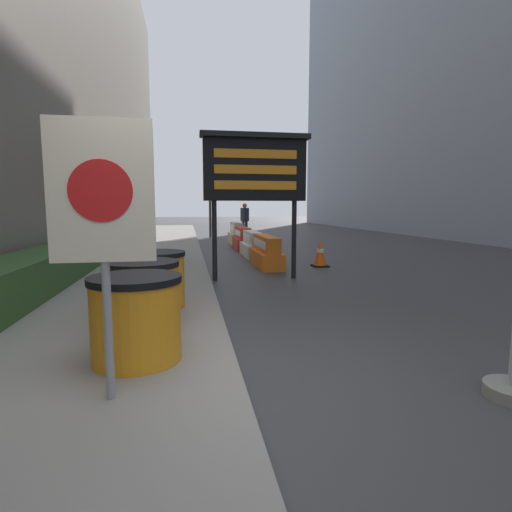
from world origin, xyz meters
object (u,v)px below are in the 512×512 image
Objects in this scene: traffic_cone_near at (320,253)px; pedestrian_worker at (245,217)px; barrel_drum_foreground at (136,318)px; jersey_barrier_orange_near at (266,253)px; barrel_drum_back at (156,279)px; jersey_barrier_red_striped at (243,240)px; barrel_drum_middle at (143,295)px; jersey_barrier_cream at (236,235)px; jersey_barrier_white at (252,245)px; message_board at (255,170)px; traffic_light_near_curb at (210,170)px; warning_sign at (102,209)px.

traffic_cone_near is 0.42× the size of pedestrian_worker.
jersey_barrier_orange_near is (2.42, 6.27, -0.18)m from barrel_drum_foreground.
traffic_cone_near is (3.73, 4.10, -0.18)m from barrel_drum_back.
barrel_drum_back is 5.55m from traffic_cone_near.
traffic_cone_near is at bearing -73.66° from jersey_barrier_red_striped.
barrel_drum_middle is 0.48× the size of jersey_barrier_cream.
message_board is at bearing -98.44° from jersey_barrier_white.
barrel_drum_back reaches higher than jersey_barrier_white.
jersey_barrier_red_striped reaches higher than traffic_cone_near.
barrel_drum_middle is 15.63m from traffic_light_near_curb.
traffic_light_near_curb is (1.56, 14.34, 2.75)m from barrel_drum_back.
barrel_drum_foreground is 1.00× the size of barrel_drum_middle.
traffic_light_near_curb is (-0.25, 11.73, 1.02)m from message_board.
jersey_barrier_white is 2.09m from jersey_barrier_red_striped.
warning_sign is at bearing -109.80° from jersey_barrier_orange_near.
jersey_barrier_red_striped is at bearing 77.44° from warning_sign.
jersey_barrier_red_striped is at bearing -81.64° from traffic_light_near_curb.
barrel_drum_back is 0.44× the size of jersey_barrier_white.
warning_sign is 17.16m from traffic_light_near_curb.
warning_sign is 1.01× the size of jersey_barrier_orange_near.
jersey_barrier_orange_near is 2.21m from jersey_barrier_white.
pedestrian_worker reaches higher than jersey_barrier_orange_near.
barrel_drum_foreground is at bearing -87.47° from barrel_drum_middle.
pedestrian_worker reaches higher than barrel_drum_foreground.
barrel_drum_middle is at bearing 88.03° from warning_sign.
barrel_drum_back is 0.48× the size of jersey_barrier_cream.
pedestrian_worker reaches higher than jersey_barrier_red_striped.
warning_sign is at bearing -97.87° from barrel_drum_foreground.
jersey_barrier_orange_near is 4.31m from jersey_barrier_red_striped.
warning_sign reaches higher than jersey_barrier_orange_near.
barrel_drum_foreground is 0.48× the size of pedestrian_worker.
barrel_drum_back is 0.48× the size of jersey_barrier_red_striped.
barrel_drum_middle is 1.00× the size of barrel_drum_back.
jersey_barrier_white is at bearing 74.71° from warning_sign.
traffic_cone_near is at bearing 53.10° from barrel_drum_middle.
jersey_barrier_red_striped is at bearing 155.04° from pedestrian_worker.
traffic_light_near_curb is at bearing 101.97° from traffic_cone_near.
jersey_barrier_orange_near reaches higher than jersey_barrier_white.
jersey_barrier_white is 7.50m from pedestrian_worker.
barrel_drum_foreground is 0.27× the size of message_board.
message_board is 3.09m from traffic_cone_near.
message_board is 1.77× the size of jersey_barrier_red_striped.
traffic_light_near_curb reaches higher than jersey_barrier_red_striped.
barrel_drum_back reaches higher than traffic_cone_near.
barrel_drum_back reaches higher than jersey_barrier_cream.
jersey_barrier_cream is (0.00, 4.04, 0.05)m from jersey_barrier_white.
warning_sign is 0.43× the size of traffic_light_near_curb.
jersey_barrier_orange_near is (2.52, 7.00, -1.14)m from warning_sign.
jersey_barrier_orange_near is at bearing 61.15° from barrel_drum_back.
barrel_drum_middle reaches higher than jersey_barrier_white.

